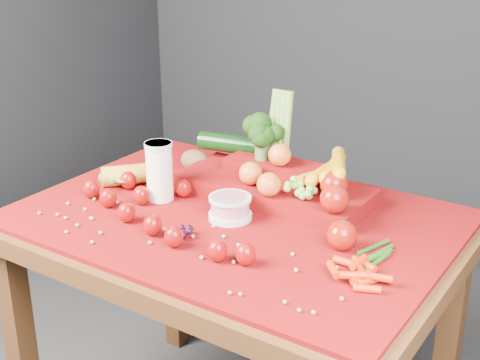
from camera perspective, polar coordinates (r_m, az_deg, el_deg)
The scene contains 12 objects.
table at distance 1.72m, azimuth -0.37°, elevation -6.23°, with size 1.10×0.80×0.75m.
red_cloth at distance 1.68m, azimuth -0.38°, elevation -3.19°, with size 1.05×0.75×0.01m, color #6B030C.
milk_glass at distance 1.75m, azimuth -6.90°, elevation 0.93°, with size 0.07×0.07×0.16m.
yogurt_bowl at distance 1.64m, azimuth -0.85°, elevation -2.31°, with size 0.11×0.11×0.06m.
strawberry_scatter at distance 1.65m, azimuth -7.36°, elevation -2.55°, with size 0.58×0.28×0.05m.
dark_grape_cluster at distance 1.57m, azimuth -4.98°, elevation -4.37°, with size 0.06×0.05×0.03m, color black, non-canonical shape.
soybean_scatter at distance 1.53m, azimuth -4.58°, elevation -5.47°, with size 0.84×0.24×0.01m, color tan, non-canonical shape.
corn_ear at distance 1.87m, azimuth -10.12°, elevation 0.14°, with size 0.25×0.26×0.06m.
potato at distance 1.96m, azimuth -3.86°, elevation 1.67°, with size 0.09×0.07×0.06m, color #513621.
baby_carrot_pile at distance 1.42m, azimuth 10.09°, elevation -7.61°, with size 0.17×0.17×0.03m, color red, non-canonical shape.
green_bean_pile at distance 1.51m, azimuth 11.40°, elevation -6.21°, with size 0.14×0.12×0.01m, color #1F4E12, non-canonical shape.
produce_mound at distance 1.76m, azimuth 3.50°, elevation 0.24°, with size 0.60×0.37×0.27m.
Camera 1 is at (0.85, -1.26, 1.47)m, focal length 50.00 mm.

